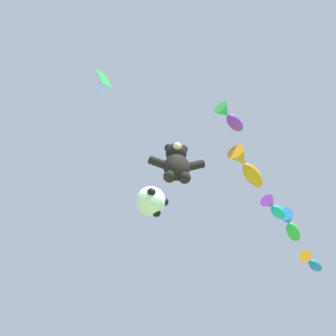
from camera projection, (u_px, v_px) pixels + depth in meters
teddy_bear_kite at (177, 163)px, 11.59m from camera, size 2.03×0.89×2.06m
soccer_ball_kite at (151, 201)px, 10.23m from camera, size 1.03×1.03×0.95m
fish_kite_violet at (230, 117)px, 13.42m from camera, size 1.47×1.40×0.64m
fish_kite_tangerine at (247, 167)px, 13.77m from camera, size 2.02×2.19×0.78m
fish_kite_teal at (274, 208)px, 14.99m from camera, size 1.48×1.43×0.65m
fish_kite_emerald at (290, 226)px, 16.66m from camera, size 1.80×2.23×0.77m
fish_kite_cobalt at (312, 262)px, 17.55m from camera, size 1.62×1.54×0.70m
diamond_kite at (103, 81)px, 15.21m from camera, size 0.82×0.93×3.19m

